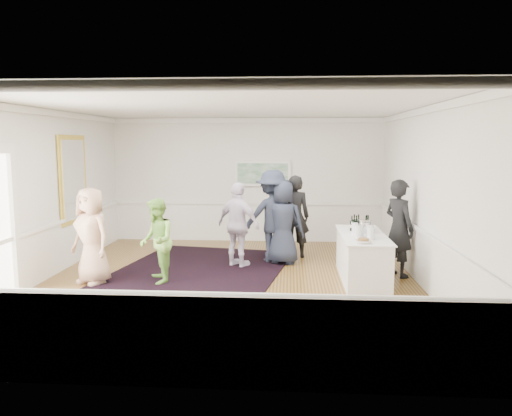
# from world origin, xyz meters

# --- Properties ---
(floor) EXTENTS (8.00, 8.00, 0.00)m
(floor) POSITION_xyz_m (0.00, 0.00, 0.00)
(floor) COLOR olive
(floor) RESTS_ON ground
(ceiling) EXTENTS (7.00, 8.00, 0.02)m
(ceiling) POSITION_xyz_m (0.00, 0.00, 3.20)
(ceiling) COLOR white
(ceiling) RESTS_ON wall_back
(wall_left) EXTENTS (0.02, 8.00, 3.20)m
(wall_left) POSITION_xyz_m (-3.50, 0.00, 1.60)
(wall_left) COLOR white
(wall_left) RESTS_ON floor
(wall_right) EXTENTS (0.02, 8.00, 3.20)m
(wall_right) POSITION_xyz_m (3.50, 0.00, 1.60)
(wall_right) COLOR white
(wall_right) RESTS_ON floor
(wall_back) EXTENTS (7.00, 0.02, 3.20)m
(wall_back) POSITION_xyz_m (0.00, 4.00, 1.60)
(wall_back) COLOR white
(wall_back) RESTS_ON floor
(wall_front) EXTENTS (7.00, 0.02, 3.20)m
(wall_front) POSITION_xyz_m (0.00, -4.00, 1.60)
(wall_front) COLOR white
(wall_front) RESTS_ON floor
(wainscoting) EXTENTS (7.00, 8.00, 1.00)m
(wainscoting) POSITION_xyz_m (0.00, 0.00, 0.50)
(wainscoting) COLOR white
(wainscoting) RESTS_ON floor
(mirror) EXTENTS (0.05, 1.25, 1.85)m
(mirror) POSITION_xyz_m (-3.45, 1.30, 1.80)
(mirror) COLOR yellow
(mirror) RESTS_ON wall_left
(landscape_painting) EXTENTS (1.44, 0.06, 0.66)m
(landscape_painting) POSITION_xyz_m (0.40, 3.95, 1.78)
(landscape_painting) COLOR white
(landscape_painting) RESTS_ON wall_back
(area_rug) EXTENTS (3.85, 4.68, 0.02)m
(area_rug) POSITION_xyz_m (-0.70, 0.83, 0.01)
(area_rug) COLOR black
(area_rug) RESTS_ON floor
(serving_table) EXTENTS (0.82, 2.16, 0.87)m
(serving_table) POSITION_xyz_m (2.47, 0.36, 0.44)
(serving_table) COLOR white
(serving_table) RESTS_ON floor
(bartender) EXTENTS (0.74, 0.82, 1.88)m
(bartender) POSITION_xyz_m (3.20, 0.69, 0.94)
(bartender) COLOR black
(bartender) RESTS_ON floor
(guest_tan) EXTENTS (1.03, 0.92, 1.77)m
(guest_tan) POSITION_xyz_m (-2.49, -0.20, 0.88)
(guest_tan) COLOR tan
(guest_tan) RESTS_ON floor
(guest_green) EXTENTS (0.81, 0.91, 1.57)m
(guest_green) POSITION_xyz_m (-1.32, -0.08, 0.78)
(guest_green) COLOR #79B749
(guest_green) RESTS_ON floor
(guest_lilac) EXTENTS (1.10, 0.90, 1.76)m
(guest_lilac) POSITION_xyz_m (0.05, 1.23, 0.88)
(guest_lilac) COLOR silver
(guest_lilac) RESTS_ON floor
(guest_dark_a) EXTENTS (1.43, 1.03, 1.99)m
(guest_dark_a) POSITION_xyz_m (0.74, 1.71, 0.99)
(guest_dark_a) COLOR #202636
(guest_dark_a) RESTS_ON floor
(guest_dark_b) EXTENTS (0.69, 0.46, 1.85)m
(guest_dark_b) POSITION_xyz_m (1.21, 2.17, 0.93)
(guest_dark_b) COLOR black
(guest_dark_b) RESTS_ON floor
(guest_navy) EXTENTS (0.97, 0.75, 1.77)m
(guest_navy) POSITION_xyz_m (0.97, 1.54, 0.89)
(guest_navy) COLOR #202636
(guest_navy) RESTS_ON floor
(wine_bottles) EXTENTS (0.40, 0.28, 0.31)m
(wine_bottles) POSITION_xyz_m (2.48, 0.81, 1.03)
(wine_bottles) COLOR black
(wine_bottles) RESTS_ON serving_table
(juice_pitchers) EXTENTS (0.35, 0.56, 0.24)m
(juice_pitchers) POSITION_xyz_m (2.42, 0.05, 0.99)
(juice_pitchers) COLOR #6DAE3E
(juice_pitchers) RESTS_ON serving_table
(ice_bucket) EXTENTS (0.26, 0.26, 0.25)m
(ice_bucket) POSITION_xyz_m (2.52, 0.52, 0.99)
(ice_bucket) COLOR silver
(ice_bucket) RESTS_ON serving_table
(nut_bowl) EXTENTS (0.27, 0.27, 0.08)m
(nut_bowl) POSITION_xyz_m (2.36, -0.47, 0.91)
(nut_bowl) COLOR white
(nut_bowl) RESTS_ON serving_table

